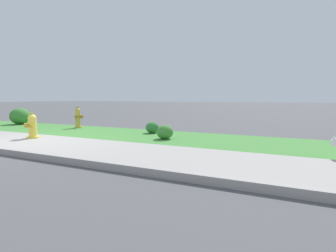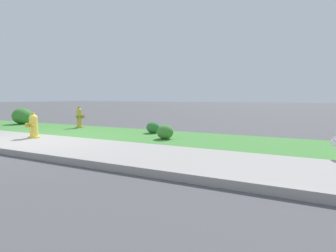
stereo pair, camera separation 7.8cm
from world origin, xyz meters
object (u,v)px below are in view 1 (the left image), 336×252
at_px(fire_hydrant_mid_block, 32,126).
at_px(shrub_bush_near_lamp, 20,116).
at_px(shrub_bush_far_verge, 152,127).
at_px(shrub_bush_mid_verge, 165,132).
at_px(fire_hydrant_at_driveway, 78,118).

relative_size(fire_hydrant_mid_block, shrub_bush_near_lamp, 0.89).
height_order(shrub_bush_far_verge, shrub_bush_mid_verge, shrub_bush_mid_verge).
bearing_deg(fire_hydrant_mid_block, shrub_bush_mid_verge, -102.59).
bearing_deg(shrub_bush_mid_verge, shrub_bush_near_lamp, 172.61).
xyz_separation_m(fire_hydrant_mid_block, shrub_bush_mid_verge, (3.30, 1.42, -0.14)).
bearing_deg(shrub_bush_near_lamp, shrub_bush_mid_verge, -7.39).
xyz_separation_m(shrub_bush_far_verge, shrub_bush_near_lamp, (-6.26, 0.03, 0.16)).
bearing_deg(fire_hydrant_at_driveway, fire_hydrant_mid_block, -2.04).
xyz_separation_m(fire_hydrant_at_driveway, shrub_bush_near_lamp, (-3.13, -0.06, -0.04)).
relative_size(fire_hydrant_at_driveway, fire_hydrant_mid_block, 1.11).
distance_m(shrub_bush_far_verge, shrub_bush_near_lamp, 6.26).
bearing_deg(shrub_bush_mid_verge, fire_hydrant_at_driveway, 166.26).
height_order(fire_hydrant_at_driveway, shrub_bush_mid_verge, fire_hydrant_at_driveway).
bearing_deg(shrub_bush_far_verge, shrub_bush_near_lamp, 179.70).
distance_m(fire_hydrant_mid_block, shrub_bush_near_lamp, 4.50).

